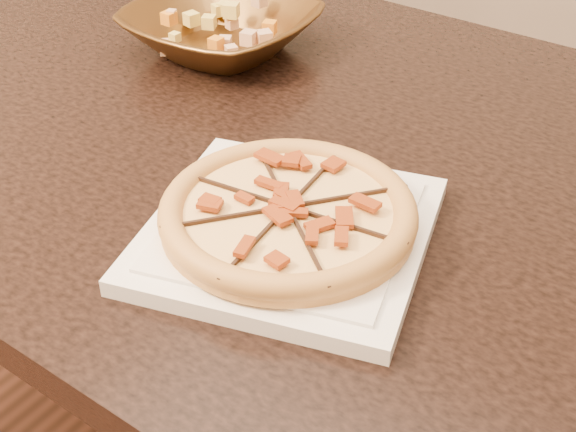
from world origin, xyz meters
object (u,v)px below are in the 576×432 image
object	(u,v)px
dining_table	(316,213)
plate	(288,232)
pizza	(288,213)
bronze_bowl	(222,30)

from	to	relation	value
dining_table	plate	bearing A→B (deg)	-65.13
plate	pizza	size ratio (longest dim) A/B	1.32
bronze_bowl	dining_table	bearing A→B (deg)	-27.67
plate	pizza	world-z (taller)	pizza
dining_table	plate	world-z (taller)	plate
plate	pizza	xyz separation A→B (m)	(-0.00, 0.00, 0.02)
plate	bronze_bowl	bearing A→B (deg)	136.98
pizza	bronze_bowl	bearing A→B (deg)	136.98
plate	dining_table	bearing A→B (deg)	114.87
dining_table	plate	distance (m)	0.23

